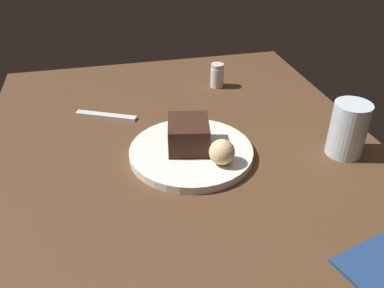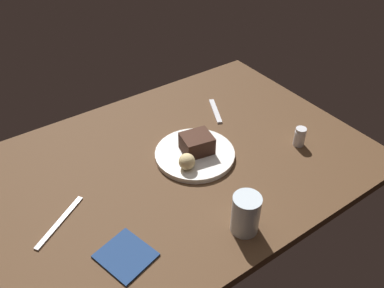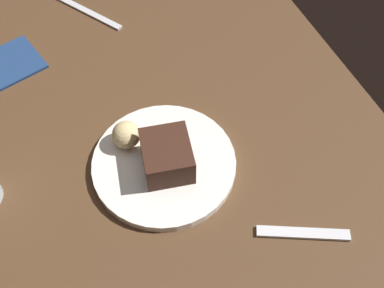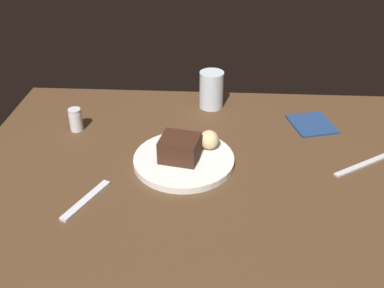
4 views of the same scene
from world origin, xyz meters
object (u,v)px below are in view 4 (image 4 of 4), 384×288
bread_roll (210,140)px  water_glass (213,90)px  dessert_plate (184,160)px  folded_napkin (312,124)px  butter_knife (364,164)px  dessert_spoon (86,200)px  chocolate_cake_slice (180,148)px  salt_shaker (76,120)px

bread_roll → water_glass: (0.25, 26.30, 1.47)cm
water_glass → dessert_plate: bearing=-102.0°
bread_roll → folded_napkin: bearing=29.4°
dessert_plate → butter_knife: dessert_plate is taller
water_glass → dessert_spoon: (-27.18, -47.01, -5.31)cm
butter_knife → dessert_plate: bearing=149.2°
chocolate_cake_slice → water_glass: (7.54, 31.20, 1.07)cm
dessert_plate → folded_napkin: size_ratio=2.02×
folded_napkin → water_glass: bearing=161.0°
chocolate_cake_slice → water_glass: size_ratio=0.81×
water_glass → butter_knife: (38.24, -29.29, -5.41)cm
dessert_spoon → water_glass: bearing=-4.6°
water_glass → folded_napkin: 30.93cm
bread_roll → dessert_spoon: (-26.93, -20.71, -3.84)cm
bread_roll → butter_knife: (38.50, -3.00, -3.94)cm
bread_roll → butter_knife: size_ratio=0.26×
salt_shaker → folded_napkin: size_ratio=0.52×
dessert_plate → bread_roll: size_ratio=5.05×
dessert_plate → water_glass: 31.93cm
dessert_plate → bread_roll: (6.32, 4.57, 3.34)cm
bread_roll → water_glass: bearing=89.4°
dessert_plate → salt_shaker: bearing=155.1°
dessert_plate → bread_roll: bearing=35.9°
chocolate_cake_slice → water_glass: 32.12cm
dessert_spoon → butter_knife: bearing=-49.4°
dessert_plate → chocolate_cake_slice: bearing=-160.9°
dessert_plate → water_glass: water_glass is taller
salt_shaker → butter_knife: (76.15, -12.99, -2.95)cm
chocolate_cake_slice → butter_knife: 46.03cm
salt_shaker → dessert_plate: bearing=-24.9°
bread_roll → folded_napkin: 33.58cm
salt_shaker → water_glass: 41.34cm
water_glass → dessert_spoon: water_glass is taller
dessert_spoon → folded_napkin: (55.98, 37.09, -0.05)cm
salt_shaker → water_glass: water_glass is taller
dessert_spoon → bread_roll: bearing=-27.0°
dessert_plate → butter_knife: size_ratio=1.33×
water_glass → dessert_spoon: size_ratio=0.76×
butter_knife → folded_napkin: folded_napkin is taller
dessert_plate → folded_napkin: 41.12cm
chocolate_cake_slice → salt_shaker: (-30.37, 14.91, -1.39)cm
salt_shaker → butter_knife: bearing=-9.7°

